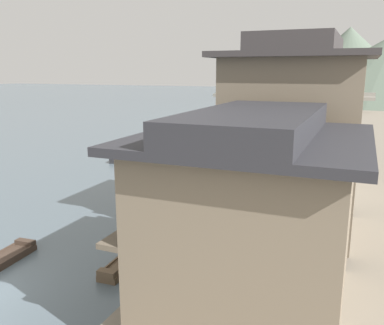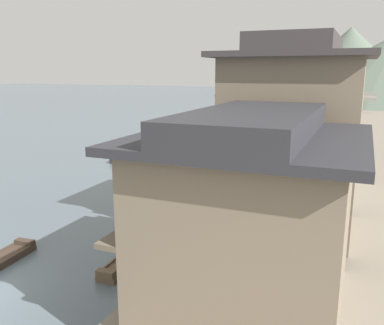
# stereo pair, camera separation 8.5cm
# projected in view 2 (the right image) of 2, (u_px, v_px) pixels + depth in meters

# --- Properties ---
(boat_moored_nearest) EXTENTS (1.52, 3.62, 0.46)m
(boat_moored_nearest) POSITION_uv_depth(u_px,v_px,m) (306.00, 125.00, 61.70)
(boat_moored_nearest) COLOR #423328
(boat_moored_nearest) RESTS_ON ground
(boat_moored_second) EXTENTS (1.12, 5.07, 0.50)m
(boat_moored_second) POSITION_uv_depth(u_px,v_px,m) (134.00, 254.00, 18.36)
(boat_moored_second) COLOR brown
(boat_moored_second) RESTS_ON ground
(boat_moored_third) EXTENTS (1.70, 5.38, 0.40)m
(boat_moored_third) POSITION_uv_depth(u_px,v_px,m) (255.00, 167.00, 35.11)
(boat_moored_third) COLOR #33281E
(boat_moored_third) RESTS_ON ground
(boat_moored_far) EXTENTS (1.32, 4.25, 0.49)m
(boat_moored_far) POSITION_uv_depth(u_px,v_px,m) (261.00, 154.00, 40.26)
(boat_moored_far) COLOR #423328
(boat_moored_far) RESTS_ON ground
(boat_midriver_drifting) EXTENTS (5.13, 2.08, 0.43)m
(boat_midriver_drifting) POSITION_uv_depth(u_px,v_px,m) (138.00, 162.00, 36.96)
(boat_midriver_drifting) COLOR #232326
(boat_midriver_drifting) RESTS_ON ground
(boat_midriver_upstream) EXTENTS (1.48, 4.79, 0.46)m
(boat_midriver_upstream) POSITION_uv_depth(u_px,v_px,m) (274.00, 146.00, 44.89)
(boat_midriver_upstream) COLOR #232326
(boat_midriver_upstream) RESTS_ON ground
(boat_upstream_distant) EXTENTS (1.43, 3.95, 0.55)m
(boat_upstream_distant) POSITION_uv_depth(u_px,v_px,m) (294.00, 136.00, 51.78)
(boat_upstream_distant) COLOR brown
(boat_upstream_distant) RESTS_ON ground
(boat_crossing_west) EXTENTS (1.29, 5.88, 0.77)m
(boat_crossing_west) POSITION_uv_depth(u_px,v_px,m) (231.00, 183.00, 29.54)
(boat_crossing_west) COLOR #33281E
(boat_crossing_west) RESTS_ON ground
(house_waterfront_nearest) EXTENTS (6.77, 7.41, 6.14)m
(house_waterfront_nearest) POSITION_uv_depth(u_px,v_px,m) (250.00, 212.00, 12.63)
(house_waterfront_nearest) COLOR #7F705B
(house_waterfront_nearest) RESTS_ON riverbank_right
(house_waterfront_second) EXTENTS (6.84, 5.97, 8.74)m
(house_waterfront_second) POSITION_uv_depth(u_px,v_px,m) (292.00, 137.00, 18.61)
(house_waterfront_second) COLOR #7F705B
(house_waterfront_second) RESTS_ON riverbank_right
(house_waterfront_tall) EXTENTS (5.96, 7.70, 6.14)m
(house_waterfront_tall) POSITION_uv_depth(u_px,v_px,m) (302.00, 142.00, 25.14)
(house_waterfront_tall) COLOR gray
(house_waterfront_tall) RESTS_ON riverbank_right
(house_waterfront_narrow) EXTENTS (5.47, 5.89, 6.14)m
(house_waterfront_narrow) POSITION_uv_depth(u_px,v_px,m) (311.00, 127.00, 31.33)
(house_waterfront_narrow) COLOR #7F705B
(house_waterfront_narrow) RESTS_ON riverbank_right
(mooring_post_dock_near) EXTENTS (0.20, 0.20, 0.85)m
(mooring_post_dock_near) POSITION_uv_depth(u_px,v_px,m) (207.00, 221.00, 18.99)
(mooring_post_dock_near) COLOR #473828
(mooring_post_dock_near) RESTS_ON riverbank_right
(mooring_post_dock_mid) EXTENTS (0.20, 0.20, 0.74)m
(mooring_post_dock_mid) POSITION_uv_depth(u_px,v_px,m) (254.00, 178.00, 26.84)
(mooring_post_dock_mid) COLOR #473828
(mooring_post_dock_mid) RESTS_ON riverbank_right
(mooring_post_dock_far) EXTENTS (0.20, 0.20, 0.80)m
(mooring_post_dock_far) POSITION_uv_depth(u_px,v_px,m) (277.00, 156.00, 33.56)
(mooring_post_dock_far) COLOR #473828
(mooring_post_dock_far) RESTS_ON riverbank_right
(stone_bridge) EXTENTS (29.83, 2.40, 4.41)m
(stone_bridge) POSITION_uv_depth(u_px,v_px,m) (290.00, 99.00, 77.31)
(stone_bridge) COLOR gray
(stone_bridge) RESTS_ON ground
(hill_far_centre) EXTENTS (57.39, 57.39, 17.67)m
(hill_far_centre) POSITION_uv_depth(u_px,v_px,m) (297.00, 69.00, 140.37)
(hill_far_centre) COLOR #5B6B5B
(hill_far_centre) RESTS_ON ground
(hill_far_east) EXTENTS (43.78, 43.78, 20.29)m
(hill_far_east) POSITION_uv_depth(u_px,v_px,m) (349.00, 64.00, 116.64)
(hill_far_east) COLOR #5B6B5B
(hill_far_east) RESTS_ON ground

